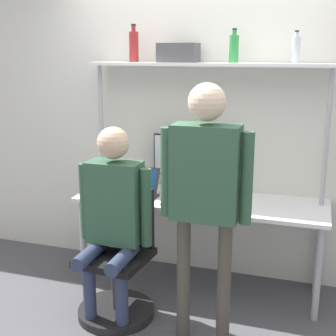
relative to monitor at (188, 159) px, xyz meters
name	(u,v)px	position (x,y,z in m)	size (l,w,h in m)	color
ground_plane	(188,304)	(0.15, -0.51, -1.02)	(12.00, 12.00, 0.00)	#4C4C51
wall_back	(211,118)	(0.15, 0.16, 0.33)	(8.00, 0.06, 2.70)	silver
desk	(200,208)	(0.15, -0.18, -0.35)	(1.98, 0.61, 0.75)	white
shelf_unit	(207,93)	(0.15, -0.03, 0.55)	(1.88, 0.30, 1.81)	white
monitor	(188,159)	(0.00, 0.00, 0.00)	(0.60, 0.20, 0.48)	black
laptop	(137,189)	(-0.35, -0.28, -0.21)	(0.34, 0.25, 0.23)	#333338
cell_phone	(167,202)	(-0.07, -0.35, -0.27)	(0.07, 0.15, 0.01)	silver
office_chair	(118,277)	(-0.30, -0.78, -0.73)	(0.56, 0.56, 0.94)	black
person_seated	(113,209)	(-0.31, -0.83, -0.19)	(0.54, 0.47, 1.40)	#2D3856
person_standing	(205,182)	(0.36, -0.90, 0.08)	(0.59, 0.23, 1.72)	#4C473D
bottle_clear	(296,49)	(0.81, -0.03, 0.88)	(0.06, 0.06, 0.23)	silver
bottle_green	(234,48)	(0.36, -0.03, 0.89)	(0.07, 0.07, 0.25)	#2D8C3F
bottle_red	(134,46)	(-0.45, -0.03, 0.91)	(0.08, 0.08, 0.29)	maroon
storage_box	(178,53)	(-0.08, -0.03, 0.86)	(0.31, 0.20, 0.15)	#4C4C51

